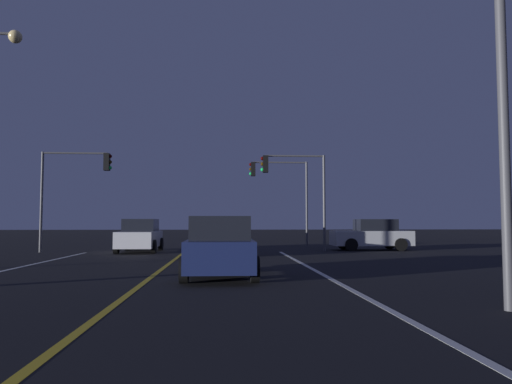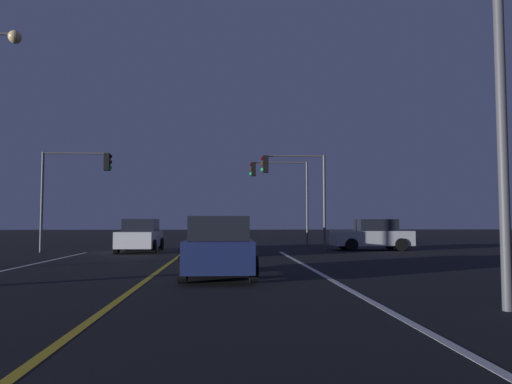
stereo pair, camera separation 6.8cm
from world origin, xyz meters
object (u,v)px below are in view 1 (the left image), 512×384
object	(u,v)px
car_crossing_side	(372,235)
traffic_light_near_right	(293,179)
traffic_light_near_left	(77,177)
traffic_light_far_right	(279,183)
car_ahead_far	(219,237)
street_lamp_right_near	(478,21)
car_lead_same_lane	(220,248)
car_oncoming	(140,236)

from	to	relation	value
car_crossing_side	traffic_light_near_right	distance (m)	5.52
car_crossing_side	traffic_light_near_left	xyz separation A→B (m)	(-15.82, -0.89, 3.06)
traffic_light_far_right	traffic_light_near_left	bearing A→B (deg)	26.23
car_ahead_far	traffic_light_near_right	bearing A→B (deg)	-58.09
car_crossing_side	traffic_light_near_left	bearing A→B (deg)	3.22
traffic_light_near_left	traffic_light_far_right	xyz separation A→B (m)	(11.16, 5.50, 0.21)
traffic_light_near_right	street_lamp_right_near	distance (m)	17.39
traffic_light_near_right	street_lamp_right_near	xyz separation A→B (m)	(0.92, -17.31, 1.32)
traffic_light_near_right	traffic_light_near_left	world-z (taller)	traffic_light_near_left
car_ahead_far	car_crossing_side	xyz separation A→B (m)	(8.42, 3.31, 0.00)
car_lead_same_lane	traffic_light_near_left	size ratio (longest dim) A/B	0.83
traffic_light_near_left	car_oncoming	bearing A→B (deg)	0.66
traffic_light_near_right	traffic_light_near_left	size ratio (longest dim) A/B	0.99
car_oncoming	traffic_light_far_right	xyz separation A→B (m)	(7.87, 5.46, 3.26)
car_lead_same_lane	traffic_light_near_right	size ratio (longest dim) A/B	0.84
car_crossing_side	car_ahead_far	bearing A→B (deg)	21.47
car_oncoming	street_lamp_right_near	size ratio (longest dim) A/B	0.52
car_lead_same_lane	traffic_light_near_left	xyz separation A→B (m)	(-7.54, 11.81, 3.06)
car_oncoming	traffic_light_near_right	bearing A→B (deg)	89.73
car_ahead_far	street_lamp_right_near	bearing A→B (deg)	-162.09
car_oncoming	traffic_light_far_right	bearing A→B (deg)	124.76
car_lead_same_lane	car_oncoming	size ratio (longest dim) A/B	1.00
car_crossing_side	traffic_light_near_right	world-z (taller)	traffic_light_near_right
traffic_light_near_right	car_lead_same_lane	bearing A→B (deg)	72.39
car_oncoming	traffic_light_far_right	world-z (taller)	traffic_light_far_right
car_lead_same_lane	car_crossing_side	xyz separation A→B (m)	(8.28, 12.70, 0.00)
traffic_light_near_right	traffic_light_far_right	distance (m)	5.51
car_crossing_side	street_lamp_right_near	xyz separation A→B (m)	(-3.61, -18.20, 4.34)
car_oncoming	traffic_light_near_right	world-z (taller)	traffic_light_near_right
traffic_light_far_right	street_lamp_right_near	bearing A→B (deg)	92.63
car_lead_same_lane	car_ahead_far	size ratio (longest dim) A/B	1.00
car_oncoming	traffic_light_near_right	distance (m)	8.55
car_lead_same_lane	traffic_light_near_right	world-z (taller)	traffic_light_near_right
car_oncoming	traffic_light_far_right	size ratio (longest dim) A/B	0.79
traffic_light_near_right	traffic_light_far_right	bearing A→B (deg)	-88.67
traffic_light_near_right	street_lamp_right_near	size ratio (longest dim) A/B	0.63
car_oncoming	car_ahead_far	size ratio (longest dim) A/B	1.00
car_lead_same_lane	car_crossing_side	world-z (taller)	same
car_crossing_side	traffic_light_far_right	size ratio (longest dim) A/B	0.79
street_lamp_right_near	traffic_light_far_right	bearing A→B (deg)	-87.37
car_lead_same_lane	traffic_light_near_left	distance (m)	14.34
traffic_light_near_right	car_crossing_side	bearing A→B (deg)	-168.90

